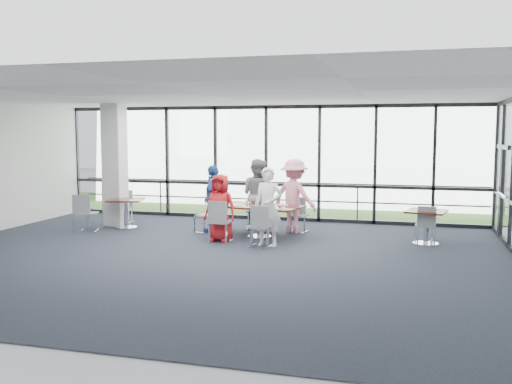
% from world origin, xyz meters
% --- Properties ---
extents(floor, '(12.00, 10.00, 0.02)m').
position_xyz_m(floor, '(0.00, 0.00, -0.01)').
color(floor, '#1D222E').
rests_on(floor, ground).
extents(ceiling, '(12.00, 10.00, 0.04)m').
position_xyz_m(ceiling, '(0.00, 0.00, 3.20)').
color(ceiling, white).
rests_on(ceiling, ground).
extents(wall_front, '(12.00, 0.10, 3.20)m').
position_xyz_m(wall_front, '(0.00, -5.00, 1.60)').
color(wall_front, silver).
rests_on(wall_front, ground).
extents(curtain_wall_back, '(12.00, 0.10, 3.20)m').
position_xyz_m(curtain_wall_back, '(0.00, 5.00, 1.60)').
color(curtain_wall_back, white).
rests_on(curtain_wall_back, ground).
extents(exit_door, '(0.12, 1.60, 2.10)m').
position_xyz_m(exit_door, '(6.00, 3.75, 1.05)').
color(exit_door, black).
rests_on(exit_door, ground).
extents(structural_column, '(0.50, 0.50, 3.20)m').
position_xyz_m(structural_column, '(-3.60, 3.00, 1.60)').
color(structural_column, silver).
rests_on(structural_column, ground).
extents(apron, '(80.00, 70.00, 0.02)m').
position_xyz_m(apron, '(0.00, 10.00, -0.02)').
color(apron, gray).
rests_on(apron, ground).
extents(grass_strip, '(80.00, 5.00, 0.01)m').
position_xyz_m(grass_strip, '(0.00, 8.00, 0.01)').
color(grass_strip, '#2F5519').
rests_on(grass_strip, ground).
extents(hangar_main, '(24.00, 10.00, 6.00)m').
position_xyz_m(hangar_main, '(4.00, 32.00, 3.00)').
color(hangar_main, white).
rests_on(hangar_main, ground).
extents(hangar_aux, '(10.00, 6.00, 4.00)m').
position_xyz_m(hangar_aux, '(-18.00, 28.00, 2.00)').
color(hangar_aux, white).
rests_on(hangar_aux, ground).
extents(guard_rail, '(12.00, 0.06, 0.06)m').
position_xyz_m(guard_rail, '(0.00, 5.60, 0.50)').
color(guard_rail, '#2D2D33').
rests_on(guard_rail, ground).
extents(main_table, '(2.13, 1.47, 0.75)m').
position_xyz_m(main_table, '(0.52, 2.31, 0.63)').
color(main_table, '#350F07').
rests_on(main_table, ground).
extents(side_table_left, '(1.06, 1.06, 0.75)m').
position_xyz_m(side_table_left, '(-3.13, 2.66, 0.63)').
color(side_table_left, '#350F07').
rests_on(side_table_left, ground).
extents(side_table_right, '(0.97, 0.97, 0.75)m').
position_xyz_m(side_table_right, '(4.28, 2.46, 0.63)').
color(side_table_right, '#350F07').
rests_on(side_table_right, ground).
extents(diner_near_left, '(0.79, 0.56, 1.52)m').
position_xyz_m(diner_near_left, '(-0.20, 1.62, 0.76)').
color(diner_near_left, '#B3181C').
rests_on(diner_near_left, ground).
extents(diner_near_right, '(0.66, 0.51, 1.72)m').
position_xyz_m(diner_near_right, '(0.97, 1.39, 0.86)').
color(diner_near_right, white).
rests_on(diner_near_right, ground).
extents(diner_far_left, '(1.03, 0.88, 1.80)m').
position_xyz_m(diner_far_left, '(0.24, 3.19, 0.90)').
color(diner_far_left, slate).
rests_on(diner_far_left, ground).
extents(diner_far_right, '(1.31, 1.01, 1.81)m').
position_xyz_m(diner_far_right, '(1.20, 3.08, 0.90)').
color(diner_far_right, pink).
rests_on(diner_far_right, ground).
extents(diner_end, '(0.60, 1.01, 1.66)m').
position_xyz_m(diner_end, '(-0.72, 2.65, 0.83)').
color(diner_end, '#2A4E94').
rests_on(diner_end, ground).
extents(chair_main_nl, '(0.46, 0.46, 0.92)m').
position_xyz_m(chair_main_nl, '(-0.16, 1.49, 0.46)').
color(chair_main_nl, gray).
rests_on(chair_main_nl, ground).
extents(chair_main_nr, '(0.52, 0.52, 0.90)m').
position_xyz_m(chair_main_nr, '(0.84, 1.17, 0.45)').
color(chair_main_nr, gray).
rests_on(chair_main_nr, ground).
extents(chair_main_fl, '(0.49, 0.49, 0.93)m').
position_xyz_m(chair_main_fl, '(0.18, 3.37, 0.47)').
color(chair_main_fl, gray).
rests_on(chair_main_fl, ground).
extents(chair_main_fr, '(0.48, 0.48, 0.83)m').
position_xyz_m(chair_main_fr, '(1.28, 3.19, 0.42)').
color(chair_main_fr, gray).
rests_on(chair_main_fr, ground).
extents(chair_main_end, '(0.54, 0.54, 0.87)m').
position_xyz_m(chair_main_end, '(-0.87, 2.55, 0.43)').
color(chair_main_end, gray).
rests_on(chair_main_end, ground).
extents(chair_spare_la, '(0.57, 0.57, 0.91)m').
position_xyz_m(chair_spare_la, '(-3.77, 1.92, 0.46)').
color(chair_spare_la, gray).
rests_on(chair_spare_la, ground).
extents(chair_spare_lb, '(0.45, 0.45, 0.86)m').
position_xyz_m(chair_spare_lb, '(-3.57, 3.34, 0.43)').
color(chair_spare_lb, gray).
rests_on(chair_spare_lb, ground).
extents(chair_spare_r, '(0.46, 0.46, 0.84)m').
position_xyz_m(chair_spare_r, '(4.26, 2.45, 0.42)').
color(chair_spare_r, gray).
rests_on(chair_spare_r, ground).
extents(plate_nl, '(0.27, 0.27, 0.01)m').
position_xyz_m(plate_nl, '(-0.06, 2.13, 0.76)').
color(plate_nl, white).
rests_on(plate_nl, main_table).
extents(plate_nr, '(0.27, 0.27, 0.01)m').
position_xyz_m(plate_nr, '(0.97, 1.86, 0.76)').
color(plate_nr, white).
rests_on(plate_nr, main_table).
extents(plate_fl, '(0.24, 0.24, 0.01)m').
position_xyz_m(plate_fl, '(0.08, 2.73, 0.76)').
color(plate_fl, white).
rests_on(plate_fl, main_table).
extents(plate_fr, '(0.27, 0.27, 0.01)m').
position_xyz_m(plate_fr, '(1.03, 2.56, 0.76)').
color(plate_fr, white).
rests_on(plate_fr, main_table).
extents(plate_end, '(0.27, 0.27, 0.01)m').
position_xyz_m(plate_end, '(-0.29, 2.47, 0.76)').
color(plate_end, white).
rests_on(plate_end, main_table).
extents(tumbler_a, '(0.07, 0.07, 0.13)m').
position_xyz_m(tumbler_a, '(0.29, 2.14, 0.82)').
color(tumbler_a, white).
rests_on(tumbler_a, main_table).
extents(tumbler_b, '(0.07, 0.07, 0.15)m').
position_xyz_m(tumbler_b, '(0.73, 2.06, 0.82)').
color(tumbler_b, white).
rests_on(tumbler_b, main_table).
extents(tumbler_c, '(0.07, 0.07, 0.14)m').
position_xyz_m(tumbler_c, '(0.66, 2.55, 0.82)').
color(tumbler_c, white).
rests_on(tumbler_c, main_table).
extents(tumbler_d, '(0.07, 0.07, 0.14)m').
position_xyz_m(tumbler_d, '(-0.20, 2.35, 0.82)').
color(tumbler_d, white).
rests_on(tumbler_d, main_table).
extents(menu_a, '(0.37, 0.32, 0.00)m').
position_xyz_m(menu_a, '(0.27, 1.97, 0.75)').
color(menu_a, silver).
rests_on(menu_a, main_table).
extents(menu_b, '(0.37, 0.31, 0.00)m').
position_xyz_m(menu_b, '(1.28, 1.88, 0.75)').
color(menu_b, silver).
rests_on(menu_b, main_table).
extents(menu_c, '(0.29, 0.21, 0.00)m').
position_xyz_m(menu_c, '(0.71, 2.63, 0.75)').
color(menu_c, silver).
rests_on(menu_c, main_table).
extents(condiment_caddy, '(0.10, 0.07, 0.04)m').
position_xyz_m(condiment_caddy, '(0.60, 2.31, 0.77)').
color(condiment_caddy, black).
rests_on(condiment_caddy, main_table).
extents(ketchup_bottle, '(0.06, 0.06, 0.18)m').
position_xyz_m(ketchup_bottle, '(0.51, 2.35, 0.84)').
color(ketchup_bottle, '#9A250B').
rests_on(ketchup_bottle, main_table).
extents(green_bottle, '(0.05, 0.05, 0.20)m').
position_xyz_m(green_bottle, '(0.64, 2.33, 0.85)').
color(green_bottle, '#1A6A23').
rests_on(green_bottle, main_table).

